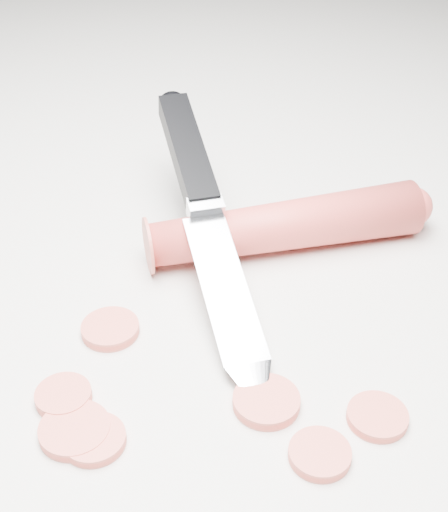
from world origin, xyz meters
The scene contains 10 objects.
ground centered at (0.00, 0.00, 0.00)m, with size 2.40×2.40×0.00m, color beige.
carrot centered at (-0.01, 0.10, 0.02)m, with size 0.03×0.03×0.19m, color red.
carrot_slice_0 centered at (-0.06, -0.09, 0.00)m, with size 0.03×0.03×0.01m, color #D15041.
carrot_slice_1 centered at (-0.02, -0.10, 0.00)m, with size 0.03×0.03×0.01m, color #D15041.
carrot_slice_2 centered at (0.04, -0.04, 0.00)m, with size 0.04×0.04×0.01m, color #D15041.
carrot_slice_3 centered at (0.08, -0.05, 0.00)m, with size 0.03×0.03×0.01m, color #D15041.
carrot_slice_4 centered at (0.10, -0.01, 0.00)m, with size 0.03×0.03×0.01m, color #D15041.
carrot_slice_5 centered at (-0.07, -0.03, 0.00)m, with size 0.03×0.03×0.01m, color #D15041.
carrot_slice_6 centered at (-0.04, -0.10, 0.00)m, with size 0.04×0.04×0.01m, color #D15041.
kitchen_knife centered at (-0.05, 0.05, 0.04)m, with size 0.21×0.21×0.08m, color silver, non-canonical shape.
Camera 1 is at (0.15, -0.27, 0.30)m, focal length 50.00 mm.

